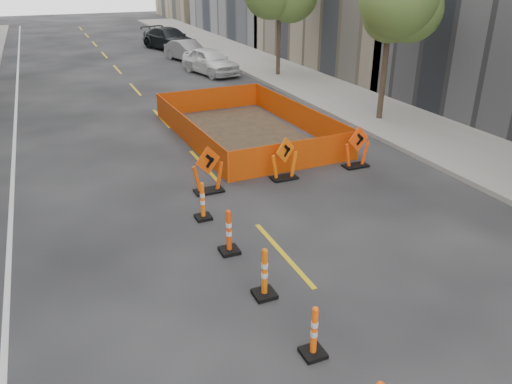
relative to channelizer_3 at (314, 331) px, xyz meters
name	(u,v)px	position (x,y,z in m)	size (l,w,h in m)	color
ground_plane	(390,373)	(0.95, -0.86, -0.50)	(140.00, 140.00, 0.00)	black
sidewalk_right	(390,118)	(9.95, 11.14, -0.43)	(4.00, 90.00, 0.15)	gray
tree_r_b	(391,8)	(9.35, 11.14, 4.02)	(2.80, 2.80, 5.95)	#382B1E
channelizer_3	(314,331)	(0.00, 0.00, 0.00)	(0.39, 0.39, 1.00)	#FF570A
channelizer_4	(265,273)	(-0.09, 1.84, 0.05)	(0.43, 0.43, 1.10)	#D95B09
channelizer_5	(229,231)	(-0.15, 3.68, 0.05)	(0.43, 0.43, 1.10)	#E03D09
channelizer_6	(203,201)	(-0.20, 5.52, 0.02)	(0.41, 0.41, 1.03)	#F25A0A
chevron_sign_left	(208,169)	(0.46, 7.07, 0.21)	(0.95, 0.57, 1.42)	#D64409
chevron_sign_center	(285,158)	(2.91, 7.08, 0.18)	(0.91, 0.55, 1.37)	#FC640A
chevron_sign_right	(357,147)	(5.52, 7.08, 0.19)	(0.92, 0.55, 1.38)	#F9420A
safety_fence	(245,123)	(3.43, 11.58, 0.00)	(4.73, 8.06, 1.01)	#FF5A0D
parked_car_near	(210,61)	(5.95, 23.45, 0.27)	(1.82, 4.52, 1.54)	white
parked_car_mid	(187,51)	(5.93, 28.35, 0.17)	(1.42, 4.08, 1.35)	gray
parked_car_far	(170,39)	(6.05, 33.79, 0.31)	(2.27, 5.58, 1.62)	black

